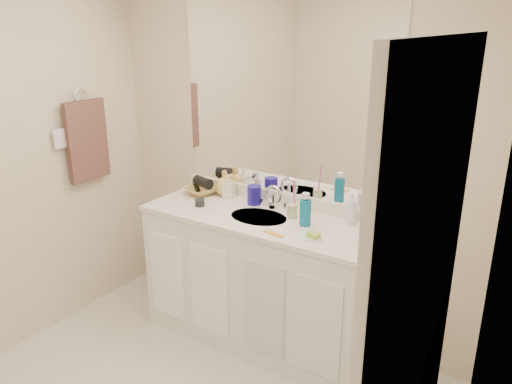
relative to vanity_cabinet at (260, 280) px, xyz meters
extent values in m
cube|color=beige|center=(0.00, 0.28, 0.77)|extent=(2.60, 0.02, 2.40)
cube|color=beige|center=(1.30, -1.02, 0.77)|extent=(0.02, 2.60, 2.40)
cube|color=white|center=(0.00, 0.00, 0.00)|extent=(1.50, 0.55, 0.85)
cube|color=white|center=(0.00, 0.00, 0.44)|extent=(1.52, 0.57, 0.03)
cube|color=white|center=(0.00, 0.26, 0.50)|extent=(1.52, 0.03, 0.08)
cylinder|color=beige|center=(0.00, -0.02, 0.44)|extent=(0.37, 0.37, 0.02)
cylinder|color=silver|center=(0.00, 0.16, 0.51)|extent=(0.02, 0.02, 0.11)
cube|color=white|center=(0.00, 0.27, 1.14)|extent=(1.48, 0.01, 1.20)
cylinder|color=navy|center=(-0.15, 0.16, 0.52)|extent=(0.11, 0.11, 0.13)
cylinder|color=beige|center=(0.18, 0.08, 0.50)|extent=(0.07, 0.07, 0.08)
cylinder|color=#F440AF|center=(0.19, 0.08, 0.60)|extent=(0.01, 0.04, 0.19)
cylinder|color=#0B648E|center=(0.30, 0.02, 0.53)|extent=(0.08, 0.08, 0.16)
cylinder|color=white|center=(0.52, 0.18, 0.53)|extent=(0.06, 0.06, 0.15)
cube|color=white|center=(0.44, -0.14, 0.46)|extent=(0.11, 0.11, 0.01)
cube|color=#A0CD32|center=(0.44, -0.14, 0.48)|extent=(0.08, 0.06, 0.02)
cube|color=orange|center=(0.22, -0.20, 0.46)|extent=(0.13, 0.05, 0.01)
cylinder|color=black|center=(-0.43, -0.07, 0.48)|extent=(0.08, 0.08, 0.05)
imported|color=white|center=(-0.22, 0.23, 0.54)|extent=(0.08, 0.08, 0.17)
imported|color=#EFE9C2|center=(-0.36, 0.18, 0.54)|extent=(0.08, 0.08, 0.16)
imported|color=#E3B658|center=(-0.42, 0.20, 0.54)|extent=(0.14, 0.14, 0.18)
imported|color=#B39448|center=(-0.57, 0.13, 0.48)|extent=(0.27, 0.27, 0.05)
cylinder|color=black|center=(-0.55, 0.13, 0.54)|extent=(0.16, 0.11, 0.07)
torus|color=silver|center=(-1.27, -0.25, 1.12)|extent=(0.01, 0.11, 0.11)
cube|color=#39231E|center=(-1.25, -0.25, 0.82)|extent=(0.04, 0.32, 0.55)
cube|color=white|center=(-1.27, -0.45, 0.88)|extent=(0.01, 0.08, 0.13)
camera|label=1|loc=(1.53, -2.45, 1.60)|focal=35.00mm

